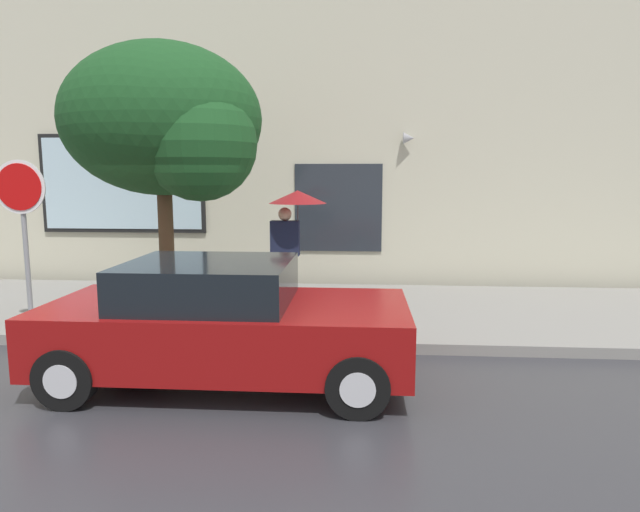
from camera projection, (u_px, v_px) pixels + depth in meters
name	position (u px, v px, depth m)	size (l,w,h in m)	color
ground_plane	(156.00, 376.00, 6.58)	(60.00, 60.00, 0.00)	#333338
sidewalk	(219.00, 309.00, 9.52)	(20.00, 4.00, 0.15)	gray
building_facade	(244.00, 121.00, 11.50)	(20.00, 0.67, 7.00)	beige
parked_car	(225.00, 323.00, 6.30)	(4.07, 1.94, 1.41)	maroon
pedestrian_with_umbrella	(293.00, 214.00, 9.41)	(0.99, 0.99, 1.96)	black
street_tree	(169.00, 125.00, 8.01)	(2.95, 2.51, 4.13)	#4C3823
stop_sign	(22.00, 211.00, 7.82)	(0.76, 0.10, 2.43)	gray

